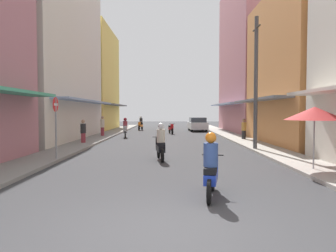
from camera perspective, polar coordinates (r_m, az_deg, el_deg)
name	(u,v)px	position (r m, az deg, el deg)	size (l,w,h in m)	color
ground_plane	(166,141)	(21.79, -0.41, -2.80)	(89.78, 89.78, 0.00)	#38383A
sidewalk_left	(89,141)	(22.44, -14.08, -2.57)	(1.81, 48.81, 0.12)	gray
sidewalk_right	(242,140)	(22.41, 13.28, -2.57)	(1.81, 48.81, 0.12)	#ADA89E
building_left_mid	(37,47)	(24.94, -22.64, 13.01)	(7.05, 13.60, 13.30)	silver
building_left_far	(84,80)	(36.57, -15.07, 7.99)	(7.05, 10.35, 11.10)	#EFD159
building_right_mid	(313,69)	(21.85, 24.82, 9.33)	(7.05, 9.91, 9.42)	#D88C4C
building_right_far	(258,57)	(33.28, 16.04, 12.00)	(7.05, 12.94, 15.10)	#B7727F
motorbike_orange	(139,124)	(34.98, -5.25, 0.38)	(0.59, 1.80, 1.58)	black
motorbike_blue	(210,168)	(7.65, 7.56, -7.57)	(0.63, 1.79, 1.58)	black
motorbike_red	(170,128)	(29.15, 0.28, -0.45)	(0.62, 1.79, 0.96)	black
motorbike_silver	(124,129)	(25.16, -8.03, -0.50)	(0.55, 1.81, 1.58)	black
motorbike_black	(159,144)	(13.30, -1.66, -3.22)	(0.57, 1.80, 1.58)	black
parked_car	(196,124)	(33.51, 5.09, 0.34)	(1.89, 4.16, 1.45)	silver
pedestrian_far	(101,127)	(25.97, -12.07, -0.11)	(0.34, 0.34, 1.70)	#99333F
pedestrian_foreground	(242,130)	(23.09, 13.30, -0.65)	(0.34, 0.34, 1.55)	#262628
pedestrian_midway	(82,132)	(20.42, -15.39, -1.09)	(0.34, 0.34, 1.55)	#99333F
vendor_umbrella	(313,113)	(11.71, 24.76, 2.08)	(1.98, 1.98, 2.22)	#99999E
utility_pole	(254,83)	(17.18, 15.37, 7.57)	(0.20, 1.20, 6.98)	#4C4C4F
street_sign_no_entry	(54,120)	(13.66, -19.94, 1.04)	(0.07, 0.60, 2.65)	gray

